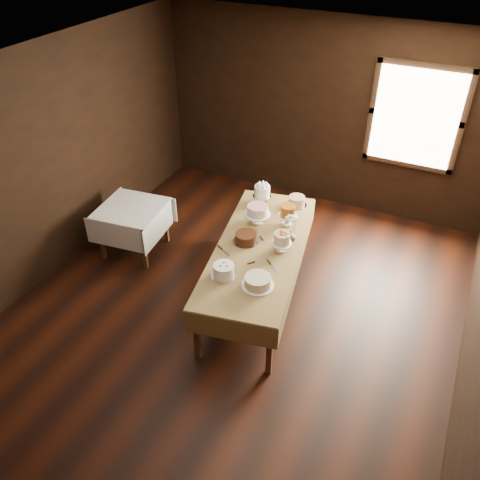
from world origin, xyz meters
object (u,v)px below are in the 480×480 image
at_px(cake_speckled, 297,201).
at_px(cake_lattice, 258,215).
at_px(cake_server_c, 258,233).
at_px(cake_cream, 258,282).
at_px(cake_server_d, 289,236).
at_px(cake_server_e, 226,253).
at_px(cake_server_b, 274,268).
at_px(cake_caramel, 287,216).
at_px(cake_chocolate, 246,238).
at_px(cake_flowers, 282,243).
at_px(cake_server_a, 261,260).
at_px(cake_swirl, 224,271).
at_px(side_table, 132,212).
at_px(display_table, 259,250).
at_px(cake_meringue, 262,195).

height_order(cake_speckled, cake_lattice, cake_lattice).
bearing_deg(cake_server_c, cake_cream, 160.36).
xyz_separation_m(cake_server_d, cake_server_e, (-0.53, -0.61, 0.00)).
bearing_deg(cake_server_b, cake_caramel, 142.47).
bearing_deg(cake_chocolate, cake_lattice, 96.00).
relative_size(cake_server_b, cake_server_e, 1.00).
xyz_separation_m(cake_flowers, cake_server_a, (-0.13, -0.28, -0.10)).
bearing_deg(cake_swirl, side_table, 156.21).
bearing_deg(cake_server_b, cake_server_e, -142.01).
height_order(cake_chocolate, cake_server_e, cake_chocolate).
xyz_separation_m(cake_server_c, cake_server_d, (0.36, 0.09, 0.00)).
height_order(cake_speckled, cake_cream, cake_speckled).
relative_size(display_table, cake_server_c, 10.71).
xyz_separation_m(cake_speckled, cake_server_a, (0.05, -1.27, -0.06)).
xyz_separation_m(display_table, cake_lattice, (-0.22, 0.45, 0.16)).
bearing_deg(cake_meringue, cake_server_c, -69.92).
bearing_deg(cake_server_a, cake_swirl, -170.88).
relative_size(cake_lattice, cake_chocolate, 1.02).
bearing_deg(cake_server_e, cake_chocolate, 97.77).
height_order(display_table, cake_caramel, cake_caramel).
xyz_separation_m(cake_speckled, cake_flowers, (0.18, -0.99, 0.05)).
xyz_separation_m(cake_caramel, cake_flowers, (0.14, -0.53, -0.01)).
relative_size(side_table, cake_chocolate, 2.70).
bearing_deg(cake_server_e, cake_server_a, 35.09).
bearing_deg(cake_chocolate, cake_server_c, 76.12).
xyz_separation_m(side_table, cake_server_b, (2.22, -0.45, 0.15)).
xyz_separation_m(cake_server_c, cake_server_e, (-0.17, -0.52, 0.00)).
relative_size(cake_meringue, cake_caramel, 0.93).
bearing_deg(cake_server_e, display_table, 72.78).
distance_m(display_table, cake_lattice, 0.53).
distance_m(cake_lattice, cake_chocolate, 0.44).
height_order(cake_lattice, cake_cream, cake_lattice).
distance_m(cake_server_c, cake_server_e, 0.55).
bearing_deg(cake_server_a, cake_server_b, -69.70).
height_order(cake_flowers, cake_swirl, cake_flowers).
distance_m(cake_caramel, cake_cream, 1.22).
distance_m(side_table, cake_lattice, 1.74).
xyz_separation_m(cake_meringue, cake_server_a, (0.49, -1.13, -0.11)).
bearing_deg(cake_server_a, cake_chocolate, 91.26).
bearing_deg(cake_server_b, cake_server_c, 168.47).
xyz_separation_m(cake_caramel, cake_server_b, (0.19, -0.87, -0.12)).
height_order(cake_flowers, cake_server_d, cake_flowers).
relative_size(cake_swirl, cake_server_e, 1.18).
xyz_separation_m(cake_swirl, cake_server_e, (-0.16, 0.37, -0.06)).
xyz_separation_m(cake_speckled, cake_server_b, (0.23, -1.34, -0.06)).
height_order(display_table, cake_meringue, cake_meringue).
relative_size(side_table, cake_cream, 2.31).
bearing_deg(cake_server_e, cake_swirl, -36.84).
relative_size(cake_speckled, cake_server_a, 1.24).
bearing_deg(cake_flowers, cake_server_c, 151.89).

